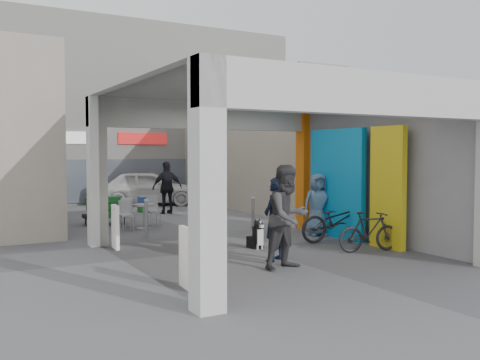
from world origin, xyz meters
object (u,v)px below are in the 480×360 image
border_collie (257,236)px  bicycle_rear (369,232)px  man_with_dog (275,219)px  man_elderly (318,205)px  bicycle_front (337,220)px  man_back_turned (288,217)px  cafe_set (137,217)px  man_crates (167,188)px  produce_stand (105,214)px  white_van (148,188)px

border_collie → bicycle_rear: (1.98, -1.55, 0.17)m
man_with_dog → man_elderly: bearing=-173.2°
bicycle_front → bicycle_rear: 1.41m
border_collie → bicycle_rear: 2.52m
man_back_turned → bicycle_front: 3.40m
cafe_set → man_crates: (2.06, 2.89, 0.64)m
man_back_turned → bicycle_front: bearing=24.5°
produce_stand → man_back_turned: bearing=-58.8°
bicycle_rear → border_collie: bearing=63.6°
produce_stand → man_with_dog: 7.32m
produce_stand → border_collie: 6.09m
border_collie → man_with_dog: size_ratio=0.41×
man_crates → bicycle_front: man_crates is taller
bicycle_front → man_back_turned: bearing=131.4°
border_collie → white_van: white_van is taller
border_collie → man_with_dog: (-0.39, -1.36, 0.57)m
produce_stand → man_crates: bearing=53.8°
man_crates → white_van: man_crates is taller
white_van → bicycle_rear: bearing=-154.0°
man_back_turned → bicycle_front: man_back_turned is taller
white_van → produce_stand: bearing=170.8°
cafe_set → produce_stand: 1.32m
border_collie → bicycle_front: bearing=-8.3°
cafe_set → bicycle_rear: size_ratio=0.94×
man_with_dog → man_elderly: (2.77, 2.22, -0.03)m
cafe_set → white_van: bearing=68.2°
man_crates → bicycle_front: bearing=101.8°
border_collie → bicycle_front: (2.21, -0.16, 0.25)m
cafe_set → bicycle_rear: bearing=-61.9°
man_with_dog → man_elderly: man_with_dog is taller
produce_stand → man_with_dog: size_ratio=0.75×
white_van → man_back_turned: bearing=-165.3°
cafe_set → bicycle_front: size_ratio=0.70×
man_back_turned → man_crates: 9.68m
produce_stand → man_back_turned: man_back_turned is taller
man_elderly → man_crates: (-1.64, 6.65, 0.12)m
man_elderly → produce_stand: bearing=146.3°
cafe_set → bicycle_rear: bicycle_rear is taller
border_collie → man_elderly: bearing=15.6°
man_with_dog → man_crates: bearing=-129.1°
man_back_turned → bicycle_rear: (2.53, 0.54, -0.54)m
bicycle_front → produce_stand: bearing=41.7°
cafe_set → man_back_turned: man_back_turned is taller
bicycle_rear → white_van: (-0.78, 12.44, 0.28)m
man_back_turned → produce_stand: bearing=89.8°
produce_stand → man_elderly: man_elderly is taller
man_with_dog → man_crates: (1.13, 8.87, 0.09)m
produce_stand → white_van: size_ratio=0.30×
bicycle_front → white_van: bearing=11.8°
man_crates → white_van: size_ratio=0.44×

